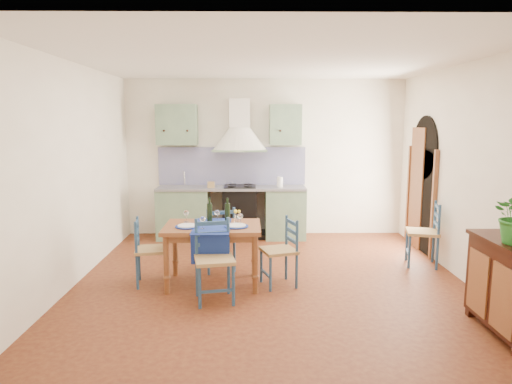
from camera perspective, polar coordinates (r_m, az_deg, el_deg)
floor at (r=6.13m, az=1.84°, el=-10.82°), size 5.00×5.00×0.00m
back_wall at (r=8.12m, az=-2.14°, el=1.68°), size 5.00×0.96×2.80m
right_wall at (r=6.68m, az=23.72°, el=1.88°), size 0.26×5.00×2.80m
left_wall at (r=6.22m, az=-21.79°, el=2.11°), size 0.04×5.00×2.80m
ceiling at (r=5.82m, az=1.98°, el=16.19°), size 5.00×5.00×0.01m
dining_table at (r=5.78m, az=-5.42°, el=-5.03°), size 1.21×0.91×1.08m
chair_near at (r=5.32m, az=-5.26°, el=-8.40°), size 0.51×0.51×0.94m
chair_far at (r=6.36m, az=-4.71°, el=-5.68°), size 0.54×0.54×0.91m
chair_left at (r=5.97m, az=-13.24°, el=-7.13°), size 0.46×0.46×0.85m
chair_right at (r=5.79m, az=3.14°, el=-7.37°), size 0.50×0.50×0.86m
chair_spare at (r=6.98m, az=20.35°, el=-4.82°), size 0.52×0.52×0.93m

